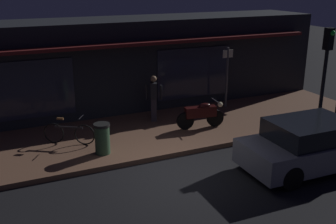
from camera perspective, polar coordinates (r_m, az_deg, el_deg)
name	(u,v)px	position (r m, az deg, el deg)	size (l,w,h in m)	color
ground_plane	(176,174)	(11.12, 1.07, -8.80)	(60.00, 60.00, 0.00)	black
sidewalk_slab	(137,135)	(13.62, -4.39, -3.25)	(18.00, 4.00, 0.15)	brown
storefront_building	(106,66)	(16.23, -8.73, 6.51)	(18.00, 3.30, 3.60)	black
motorcycle	(201,114)	(13.91, 4.74, -0.28)	(1.70, 0.57, 0.97)	black
bicycle_parked	(69,133)	(12.92, -13.82, -2.91)	(1.43, 0.92, 0.91)	black
person_bystander	(154,97)	(14.46, -2.03, 2.08)	(0.60, 0.44, 1.67)	#28232D
sign_post	(227,74)	(16.13, 8.33, 5.38)	(0.44, 0.09, 2.40)	#47474C
trash_bin	(102,138)	(11.99, -9.27, -3.71)	(0.48, 0.48, 0.93)	#2D4C33
traffic_light_pole	(326,63)	(14.12, 21.42, 6.48)	(0.24, 0.33, 3.60)	black
parked_car_near	(312,145)	(11.89, 19.65, -4.35)	(4.14, 1.86, 1.42)	black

